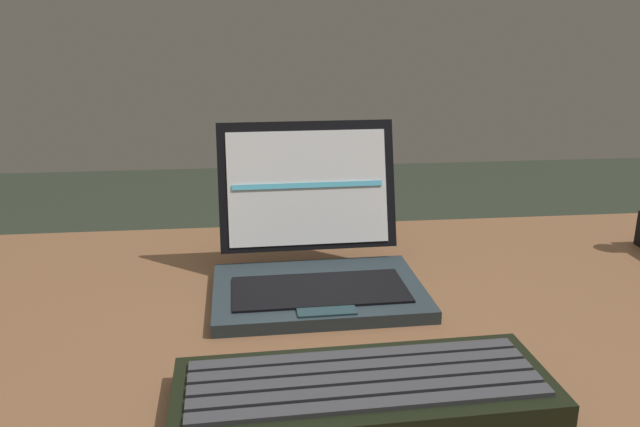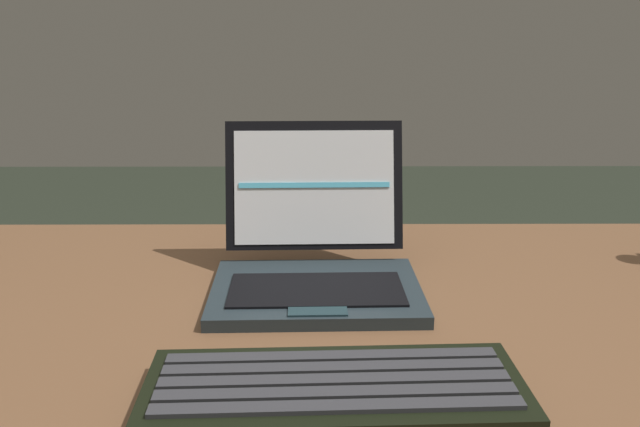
# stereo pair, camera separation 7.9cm
# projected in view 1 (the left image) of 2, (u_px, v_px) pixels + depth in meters

# --- Properties ---
(desk) EXTENTS (1.68, 0.69, 0.74)m
(desk) POSITION_uv_depth(u_px,v_px,m) (369.00, 388.00, 0.79)
(desk) COLOR brown
(desk) RESTS_ON ground
(laptop_front) EXTENTS (0.27, 0.24, 0.20)m
(laptop_front) POSITION_uv_depth(u_px,v_px,m) (315.00, 258.00, 0.82)
(laptop_front) COLOR #263238
(laptop_front) RESTS_ON desk
(external_keyboard) EXTENTS (0.35, 0.14, 0.03)m
(external_keyboard) POSITION_uv_depth(u_px,v_px,m) (364.00, 391.00, 0.57)
(external_keyboard) COLOR black
(external_keyboard) RESTS_ON desk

